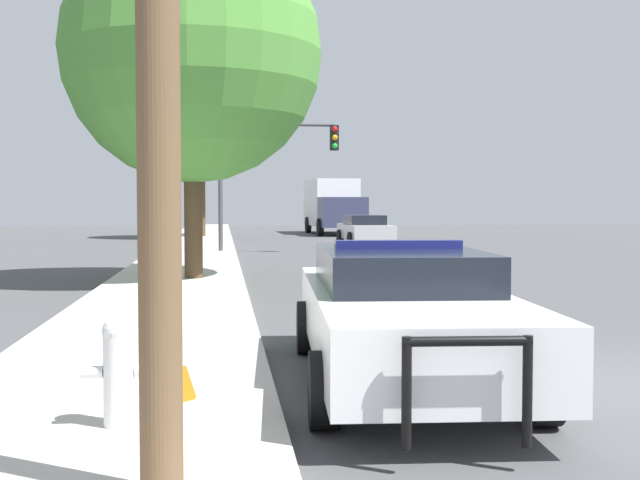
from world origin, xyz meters
TOP-DOWN VIEW (x-y plane):
  - ground_plane at (0.00, 0.00)m, footprint 110.00×110.00m
  - sidewalk_left at (-5.10, 0.00)m, footprint 3.00×110.00m
  - police_car at (-2.26, 0.58)m, footprint 2.29×5.51m
  - fire_hydrant at (-4.88, -1.21)m, footprint 0.57×0.25m
  - traffic_light at (-2.33, 21.14)m, footprint 4.30×0.35m
  - car_background_oncoming at (1.77, 25.01)m, footprint 1.95×4.22m
  - box_truck at (2.36, 38.86)m, footprint 2.87×7.84m
  - tree_sidewalk_near at (-4.72, 10.94)m, footprint 5.85×5.85m
  - tree_sidewalk_far at (-5.10, 33.61)m, footprint 5.27×5.27m
  - traffic_cone at (-4.50, -0.37)m, footprint 0.38×0.38m

SIDE VIEW (x-z plane):
  - ground_plane at x=0.00m, z-range 0.00..0.00m
  - sidewalk_left at x=-5.10m, z-range 0.00..0.13m
  - traffic_cone at x=-4.50m, z-range 0.13..0.74m
  - fire_hydrant at x=-4.88m, z-range 0.16..1.01m
  - car_background_oncoming at x=1.77m, z-range 0.06..1.38m
  - police_car at x=-2.26m, z-range 0.01..1.46m
  - box_truck at x=2.36m, z-range 0.11..3.30m
  - traffic_light at x=-2.33m, z-range 1.15..5.78m
  - tree_sidewalk_near at x=-4.72m, z-range 1.20..9.20m
  - tree_sidewalk_far at x=-5.10m, z-range 1.51..9.56m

